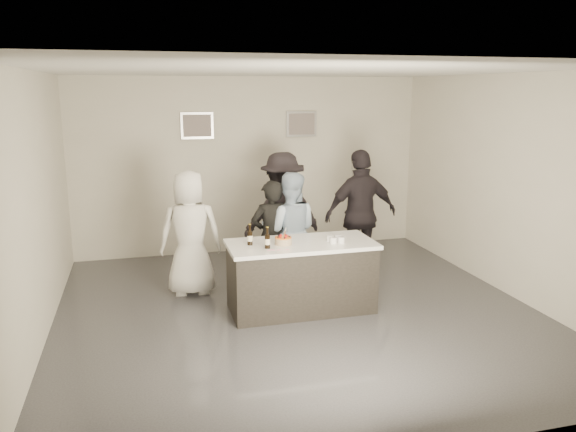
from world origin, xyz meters
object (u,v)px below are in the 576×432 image
at_px(person_guest_back, 283,213).
at_px(person_guest_left, 190,233).
at_px(cake, 283,241).
at_px(person_guest_right, 361,214).
at_px(bar_counter, 301,276).
at_px(beer_bottle_b, 267,238).
at_px(person_main_blue, 290,231).
at_px(beer_bottle_a, 250,235).
at_px(person_main_black, 271,236).

bearing_deg(person_guest_back, person_guest_left, 15.02).
bearing_deg(cake, person_guest_right, 35.90).
bearing_deg(person_guest_back, person_guest_right, 146.60).
bearing_deg(bar_counter, cake, -174.16).
xyz_separation_m(cake, beer_bottle_b, (-0.23, -0.13, 0.09)).
xyz_separation_m(person_main_blue, person_guest_back, (0.08, 0.71, 0.10)).
height_order(beer_bottle_b, person_main_blue, person_main_blue).
distance_m(beer_bottle_a, person_main_blue, 1.10).
height_order(beer_bottle_a, person_guest_right, person_guest_right).
distance_m(person_main_blue, person_guest_right, 1.17).
bearing_deg(person_guest_left, person_main_blue, 178.98).
distance_m(person_main_black, person_main_blue, 0.30).
height_order(person_guest_left, person_guest_right, person_guest_right).
bearing_deg(person_guest_right, bar_counter, 36.20).
xyz_separation_m(beer_bottle_b, person_guest_right, (1.70, 1.19, -0.06)).
relative_size(beer_bottle_a, beer_bottle_b, 1.00).
height_order(person_main_black, person_guest_back, person_guest_back).
bearing_deg(person_main_blue, beer_bottle_b, 78.88).
relative_size(beer_bottle_a, person_main_black, 0.16).
height_order(bar_counter, person_guest_right, person_guest_right).
xyz_separation_m(beer_bottle_b, person_main_blue, (0.55, 1.01, -0.19)).
distance_m(bar_counter, person_guest_back, 1.65).
distance_m(person_main_blue, person_guest_back, 0.73).
xyz_separation_m(cake, person_main_blue, (0.32, 0.88, -0.10)).
height_order(cake, person_guest_left, person_guest_left).
xyz_separation_m(person_main_black, person_guest_back, (0.37, 0.77, 0.14)).
height_order(person_main_blue, person_guest_right, person_guest_right).
xyz_separation_m(person_main_blue, person_guest_left, (-1.38, 0.12, 0.03)).
bearing_deg(person_main_blue, cake, 87.53).
bearing_deg(cake, person_guest_back, 75.88).
height_order(cake, beer_bottle_a, beer_bottle_a).
bearing_deg(bar_counter, beer_bottle_a, 175.41).
xyz_separation_m(person_guest_right, person_guest_back, (-1.07, 0.53, -0.03)).
bearing_deg(person_main_blue, bar_counter, 102.28).
relative_size(bar_counter, person_main_black, 1.18).
bearing_deg(person_main_blue, person_guest_back, -78.63).
relative_size(bar_counter, cake, 8.86).
height_order(person_main_blue, person_guest_back, person_guest_back).
bearing_deg(person_guest_right, beer_bottle_a, 23.72).
bearing_deg(beer_bottle_a, person_guest_left, 125.29).
relative_size(beer_bottle_b, person_guest_left, 0.15).
bearing_deg(person_main_black, cake, 79.46).
bearing_deg(person_guest_back, bar_counter, 77.05).
relative_size(beer_bottle_a, person_guest_back, 0.14).
bearing_deg(person_main_blue, person_guest_left, 12.69).
xyz_separation_m(beer_bottle_a, person_guest_left, (-0.65, 0.92, -0.16)).
distance_m(person_main_blue, person_guest_left, 1.39).
xyz_separation_m(bar_counter, person_main_blue, (0.08, 0.85, 0.39)).
distance_m(beer_bottle_a, person_guest_back, 1.72).
relative_size(bar_counter, beer_bottle_a, 7.15).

